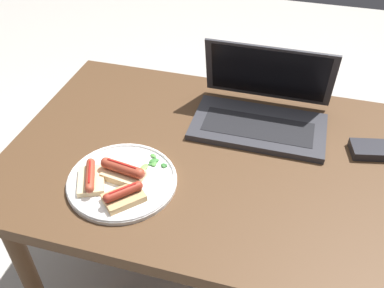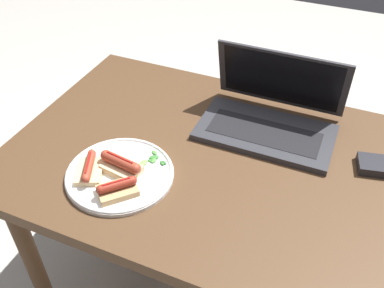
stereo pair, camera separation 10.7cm
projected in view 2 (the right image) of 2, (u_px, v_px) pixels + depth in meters
The scene contains 8 objects.
desk at pixel (203, 177), 1.20m from camera, with size 1.04×0.74×0.73m.
laptop at pixel (270, 117), 1.20m from camera, with size 0.37×0.26×0.21m.
plate at pixel (120, 174), 1.07m from camera, with size 0.27×0.27×0.02m.
sausage_toast_left at pixel (121, 165), 1.06m from camera, with size 0.12×0.07×0.05m.
sausage_toast_middle at pixel (117, 188), 1.00m from camera, with size 0.11×0.11×0.04m.
sausage_toast_right at pixel (89, 169), 1.06m from camera, with size 0.10×0.11×0.04m.
salad_pile at pixel (153, 160), 1.10m from camera, with size 0.07×0.07×0.01m.
external_drive at pixel (380, 166), 1.08m from camera, with size 0.12×0.09×0.02m.
Camera 2 is at (0.31, -0.80, 1.48)m, focal length 40.00 mm.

